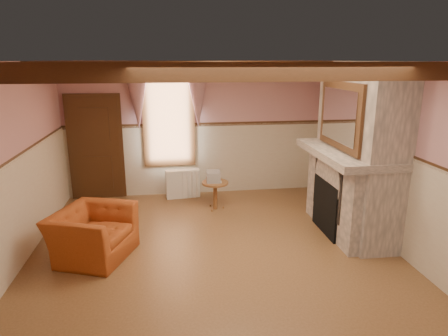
{
  "coord_description": "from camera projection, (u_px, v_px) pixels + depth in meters",
  "views": [
    {
      "loc": [
        -0.63,
        -5.34,
        2.82
      ],
      "look_at": [
        0.25,
        0.8,
        1.13
      ],
      "focal_mm": 32.0,
      "sensor_mm": 36.0,
      "label": 1
    }
  ],
  "objects": [
    {
      "name": "floor",
      "position": [
        215.0,
        256.0,
        5.93
      ],
      "size": [
        5.5,
        6.0,
        0.01
      ],
      "primitive_type": "cube",
      "color": "brown",
      "rests_on": "ground"
    },
    {
      "name": "ceiling",
      "position": [
        214.0,
        61.0,
        5.19
      ],
      "size": [
        5.5,
        6.0,
        0.01
      ],
      "primitive_type": "cube",
      "color": "silver",
      "rests_on": "wall_back"
    },
    {
      "name": "wall_back",
      "position": [
        198.0,
        129.0,
        8.42
      ],
      "size": [
        5.5,
        0.02,
        2.8
      ],
      "primitive_type": "cube",
      "color": "#B67E82",
      "rests_on": "floor"
    },
    {
      "name": "wall_front",
      "position": [
        267.0,
        277.0,
        2.69
      ],
      "size": [
        5.5,
        0.02,
        2.8
      ],
      "primitive_type": "cube",
      "color": "#B67E82",
      "rests_on": "floor"
    },
    {
      "name": "wall_left",
      "position": [
        5.0,
        173.0,
        5.18
      ],
      "size": [
        0.02,
        6.0,
        2.8
      ],
      "primitive_type": "cube",
      "color": "#B67E82",
      "rests_on": "floor"
    },
    {
      "name": "wall_right",
      "position": [
        398.0,
        158.0,
        5.93
      ],
      "size": [
        0.02,
        6.0,
        2.8
      ],
      "primitive_type": "cube",
      "color": "#B67E82",
      "rests_on": "floor"
    },
    {
      "name": "wainscot",
      "position": [
        215.0,
        209.0,
        5.73
      ],
      "size": [
        5.5,
        6.0,
        1.5
      ],
      "primitive_type": null,
      "color": "beige",
      "rests_on": "floor"
    },
    {
      "name": "chair_rail",
      "position": [
        215.0,
        158.0,
        5.53
      ],
      "size": [
        5.5,
        6.0,
        0.08
      ],
      "primitive_type": null,
      "color": "black",
      "rests_on": "wainscot"
    },
    {
      "name": "firebox",
      "position": [
        330.0,
        207.0,
        6.66
      ],
      "size": [
        0.2,
        0.95,
        0.9
      ],
      "primitive_type": "cube",
      "color": "black",
      "rests_on": "floor"
    },
    {
      "name": "armchair",
      "position": [
        93.0,
        234.0,
        5.83
      ],
      "size": [
        1.31,
        1.39,
        0.72
      ],
      "primitive_type": "imported",
      "rotation": [
        0.0,
        0.0,
        1.2
      ],
      "color": "#994219",
      "rests_on": "floor"
    },
    {
      "name": "side_table",
      "position": [
        215.0,
        195.0,
        7.73
      ],
      "size": [
        0.57,
        0.57,
        0.55
      ],
      "primitive_type": "cylinder",
      "rotation": [
        0.0,
        0.0,
        0.13
      ],
      "color": "brown",
      "rests_on": "floor"
    },
    {
      "name": "book_stack",
      "position": [
        213.0,
        176.0,
        7.67
      ],
      "size": [
        0.28,
        0.34,
        0.2
      ],
      "primitive_type": "cube",
      "rotation": [
        0.0,
        0.0,
        -0.06
      ],
      "color": "#B7AD8C",
      "rests_on": "side_table"
    },
    {
      "name": "radiator",
      "position": [
        183.0,
        184.0,
        8.38
      ],
      "size": [
        0.71,
        0.25,
        0.6
      ],
      "primitive_type": "cube",
      "rotation": [
        0.0,
        0.0,
        0.1
      ],
      "color": "silver",
      "rests_on": "floor"
    },
    {
      "name": "bowl",
      "position": [
        353.0,
        149.0,
        6.25
      ],
      "size": [
        0.38,
        0.38,
        0.09
      ],
      "primitive_type": "imported",
      "color": "brown",
      "rests_on": "mantel"
    },
    {
      "name": "mantel_clock",
      "position": [
        336.0,
        137.0,
        6.9
      ],
      "size": [
        0.14,
        0.24,
        0.2
      ],
      "primitive_type": "cube",
      "color": "black",
      "rests_on": "mantel"
    },
    {
      "name": "oil_lamp",
      "position": [
        343.0,
        138.0,
        6.6
      ],
      "size": [
        0.11,
        0.11,
        0.28
      ],
      "primitive_type": "cylinder",
      "color": "gold",
      "rests_on": "mantel"
    },
    {
      "name": "candle_red",
      "position": [
        371.0,
        155.0,
        5.72
      ],
      "size": [
        0.06,
        0.06,
        0.16
      ],
      "primitive_type": "cylinder",
      "color": "maroon",
      "rests_on": "mantel"
    },
    {
      "name": "jar_yellow",
      "position": [
        358.0,
        150.0,
        6.11
      ],
      "size": [
        0.06,
        0.06,
        0.12
      ],
      "primitive_type": "cylinder",
      "color": "gold",
      "rests_on": "mantel"
    },
    {
      "name": "fireplace",
      "position": [
        359.0,
        150.0,
        6.46
      ],
      "size": [
        0.85,
        2.0,
        2.8
      ],
      "primitive_type": "cube",
      "color": "gray",
      "rests_on": "floor"
    },
    {
      "name": "mantel",
      "position": [
        348.0,
        153.0,
        6.45
      ],
      "size": [
        1.05,
        2.05,
        0.12
      ],
      "primitive_type": "cube",
      "color": "gray",
      "rests_on": "fireplace"
    },
    {
      "name": "overmantel_mirror",
      "position": [
        340.0,
        116.0,
        6.26
      ],
      "size": [
        0.06,
        1.44,
        1.04
      ],
      "primitive_type": "cube",
      "color": "silver",
      "rests_on": "fireplace"
    },
    {
      "name": "door",
      "position": [
        96.0,
        149.0,
        8.17
      ],
      "size": [
        1.1,
        0.1,
        2.1
      ],
      "primitive_type": "cube",
      "color": "black",
      "rests_on": "floor"
    },
    {
      "name": "window",
      "position": [
        169.0,
        118.0,
        8.25
      ],
      "size": [
        1.06,
        0.08,
        2.02
      ],
      "primitive_type": "cube",
      "color": "white",
      "rests_on": "wall_back"
    },
    {
      "name": "window_drapes",
      "position": [
        168.0,
        89.0,
        8.0
      ],
      "size": [
        1.3,
        0.14,
        1.4
      ],
      "primitive_type": "cube",
      "color": "gray",
      "rests_on": "wall_back"
    },
    {
      "name": "ceiling_beam_front",
      "position": [
        228.0,
        72.0,
        4.07
      ],
      "size": [
        5.5,
        0.18,
        0.2
      ],
      "primitive_type": "cube",
      "color": "black",
      "rests_on": "ceiling"
    },
    {
      "name": "ceiling_beam_back",
      "position": [
        205.0,
        67.0,
        6.36
      ],
      "size": [
        5.5,
        0.18,
        0.2
      ],
      "primitive_type": "cube",
      "color": "black",
      "rests_on": "ceiling"
    }
  ]
}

